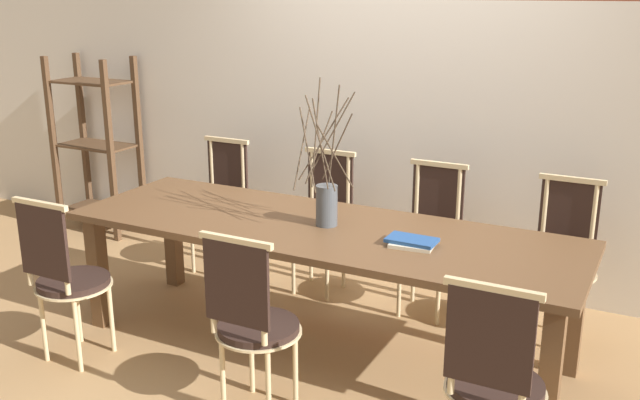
{
  "coord_description": "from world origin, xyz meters",
  "views": [
    {
      "loc": [
        1.71,
        -3.31,
        2.0
      ],
      "look_at": [
        0.0,
        0.0,
        0.89
      ],
      "focal_mm": 40.0,
      "sensor_mm": 36.0,
      "label": 1
    }
  ],
  "objects_px": {
    "chair_far_center": "(430,234)",
    "vase_centerpiece": "(326,199)",
    "shelving_rack": "(97,146)",
    "dining_table": "(320,241)",
    "book_stack": "(412,242)",
    "chair_near_center": "(493,377)"
  },
  "relations": [
    {
      "from": "chair_near_center",
      "to": "vase_centerpiece",
      "type": "height_order",
      "value": "vase_centerpiece"
    },
    {
      "from": "dining_table",
      "to": "book_stack",
      "type": "distance_m",
      "value": 0.57
    },
    {
      "from": "dining_table",
      "to": "shelving_rack",
      "type": "distance_m",
      "value": 2.83
    },
    {
      "from": "vase_centerpiece",
      "to": "dining_table",
      "type": "bearing_deg",
      "value": -123.12
    },
    {
      "from": "dining_table",
      "to": "chair_near_center",
      "type": "relative_size",
      "value": 2.99
    },
    {
      "from": "book_stack",
      "to": "vase_centerpiece",
      "type": "bearing_deg",
      "value": 170.58
    },
    {
      "from": "chair_far_center",
      "to": "shelving_rack",
      "type": "bearing_deg",
      "value": -4.96
    },
    {
      "from": "chair_far_center",
      "to": "dining_table",
      "type": "bearing_deg",
      "value": 63.11
    },
    {
      "from": "vase_centerpiece",
      "to": "shelving_rack",
      "type": "bearing_deg",
      "value": 159.52
    },
    {
      "from": "dining_table",
      "to": "chair_near_center",
      "type": "distance_m",
      "value": 1.4
    },
    {
      "from": "chair_near_center",
      "to": "book_stack",
      "type": "xyz_separation_m",
      "value": [
        -0.61,
        0.71,
        0.24
      ]
    },
    {
      "from": "chair_far_center",
      "to": "vase_centerpiece",
      "type": "relative_size",
      "value": 1.19
    },
    {
      "from": "book_stack",
      "to": "shelving_rack",
      "type": "distance_m",
      "value": 3.37
    },
    {
      "from": "vase_centerpiece",
      "to": "book_stack",
      "type": "height_order",
      "value": "vase_centerpiece"
    },
    {
      "from": "chair_near_center",
      "to": "vase_centerpiece",
      "type": "distance_m",
      "value": 1.45
    },
    {
      "from": "chair_near_center",
      "to": "chair_far_center",
      "type": "bearing_deg",
      "value": 117.14
    },
    {
      "from": "chair_far_center",
      "to": "vase_centerpiece",
      "type": "height_order",
      "value": "vase_centerpiece"
    },
    {
      "from": "dining_table",
      "to": "book_stack",
      "type": "bearing_deg",
      "value": -5.73
    },
    {
      "from": "chair_near_center",
      "to": "shelving_rack",
      "type": "xyz_separation_m",
      "value": [
        -3.81,
        1.79,
        0.22
      ]
    },
    {
      "from": "chair_near_center",
      "to": "chair_far_center",
      "type": "distance_m",
      "value": 1.71
    },
    {
      "from": "vase_centerpiece",
      "to": "book_stack",
      "type": "distance_m",
      "value": 0.56
    },
    {
      "from": "chair_far_center",
      "to": "vase_centerpiece",
      "type": "xyz_separation_m",
      "value": [
        -0.37,
        -0.73,
        0.37
      ]
    }
  ]
}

